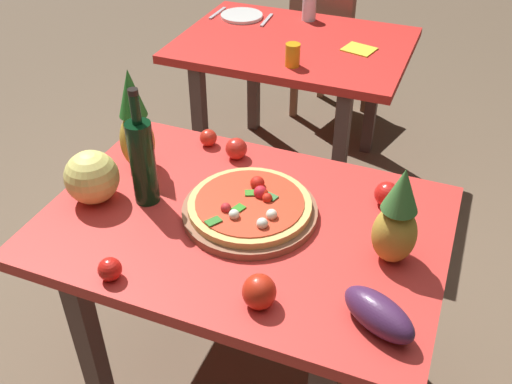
% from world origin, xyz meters
% --- Properties ---
extents(ground_plane, '(10.00, 10.00, 0.00)m').
position_xyz_m(ground_plane, '(0.00, 0.00, 0.00)').
color(ground_plane, brown).
extents(display_table, '(1.17, 0.81, 0.75)m').
position_xyz_m(display_table, '(0.00, 0.00, 0.65)').
color(display_table, '#4F3732').
rests_on(display_table, ground_plane).
extents(background_table, '(1.10, 0.80, 0.75)m').
position_xyz_m(background_table, '(-0.30, 1.34, 0.64)').
color(background_table, '#4F3732').
rests_on(background_table, ground_plane).
extents(dining_chair, '(0.49, 0.49, 0.85)m').
position_xyz_m(dining_chair, '(-0.29, 1.97, 0.48)').
color(dining_chair, brown).
rests_on(dining_chair, ground_plane).
extents(pizza_board, '(0.40, 0.40, 0.02)m').
position_xyz_m(pizza_board, '(0.01, 0.03, 0.76)').
color(pizza_board, brown).
rests_on(pizza_board, display_table).
extents(pizza, '(0.36, 0.36, 0.06)m').
position_xyz_m(pizza, '(0.01, 0.03, 0.79)').
color(pizza, '#DDB664').
rests_on(pizza, pizza_board).
extents(wine_bottle, '(0.08, 0.08, 0.38)m').
position_xyz_m(wine_bottle, '(-0.31, -0.02, 0.89)').
color(wine_bottle, black).
rests_on(wine_bottle, display_table).
extents(pineapple_left, '(0.11, 0.11, 0.35)m').
position_xyz_m(pineapple_left, '(-0.43, 0.13, 0.90)').
color(pineapple_left, gold).
rests_on(pineapple_left, display_table).
extents(pineapple_right, '(0.12, 0.12, 0.29)m').
position_xyz_m(pineapple_right, '(0.43, -0.00, 0.88)').
color(pineapple_right, '#B39333').
rests_on(pineapple_right, display_table).
extents(melon, '(0.16, 0.16, 0.16)m').
position_xyz_m(melon, '(-0.46, -0.07, 0.83)').
color(melon, '#ECDE71').
rests_on(melon, display_table).
extents(bell_pepper, '(0.09, 0.09, 0.09)m').
position_xyz_m(bell_pepper, '(0.16, -0.29, 0.79)').
color(bell_pepper, red).
rests_on(bell_pepper, display_table).
extents(eggplant, '(0.22, 0.17, 0.09)m').
position_xyz_m(eggplant, '(0.45, -0.25, 0.79)').
color(eggplant, '#432248').
rests_on(eggplant, display_table).
extents(tomato_at_corner, '(0.08, 0.08, 0.08)m').
position_xyz_m(tomato_at_corner, '(0.37, 0.23, 0.79)').
color(tomato_at_corner, red).
rests_on(tomato_at_corner, display_table).
extents(tomato_beside_pepper, '(0.06, 0.06, 0.06)m').
position_xyz_m(tomato_beside_pepper, '(-0.27, 0.34, 0.78)').
color(tomato_beside_pepper, red).
rests_on(tomato_beside_pepper, display_table).
extents(tomato_by_bottle, '(0.06, 0.06, 0.06)m').
position_xyz_m(tomato_by_bottle, '(-0.23, -0.35, 0.78)').
color(tomato_by_bottle, red).
rests_on(tomato_by_bottle, display_table).
extents(tomato_near_board, '(0.07, 0.07, 0.07)m').
position_xyz_m(tomato_near_board, '(-0.15, 0.30, 0.78)').
color(tomato_near_board, red).
rests_on(tomato_near_board, display_table).
extents(drinking_glass_juice, '(0.07, 0.07, 0.10)m').
position_xyz_m(drinking_glass_juice, '(-0.21, 1.07, 0.80)').
color(drinking_glass_juice, orange).
rests_on(drinking_glass_juice, background_table).
extents(drinking_glass_water, '(0.07, 0.07, 0.12)m').
position_xyz_m(drinking_glass_water, '(-0.32, 1.63, 0.81)').
color(drinking_glass_water, silver).
rests_on(drinking_glass_water, background_table).
extents(dinner_plate, '(0.22, 0.22, 0.02)m').
position_xyz_m(dinner_plate, '(-0.65, 1.54, 0.76)').
color(dinner_plate, white).
rests_on(dinner_plate, background_table).
extents(fork_utensil, '(0.02, 0.18, 0.01)m').
position_xyz_m(fork_utensil, '(-0.79, 1.54, 0.75)').
color(fork_utensil, silver).
rests_on(fork_utensil, background_table).
extents(knife_utensil, '(0.03, 0.18, 0.01)m').
position_xyz_m(knife_utensil, '(-0.51, 1.54, 0.75)').
color(knife_utensil, silver).
rests_on(knife_utensil, background_table).
extents(napkin_folded, '(0.16, 0.15, 0.01)m').
position_xyz_m(napkin_folded, '(0.02, 1.35, 0.75)').
color(napkin_folded, yellow).
rests_on(napkin_folded, background_table).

